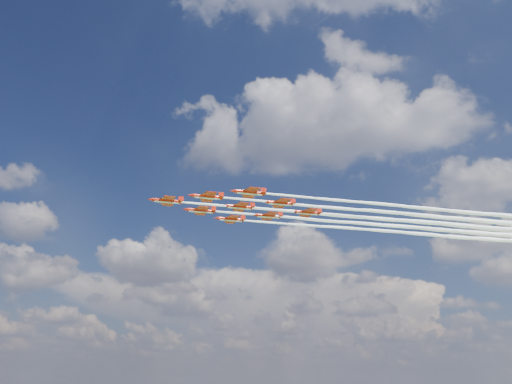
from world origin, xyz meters
TOP-DOWN VIEW (x-y plane):
  - jet_lead at (39.48, 25.43)m, footprint 111.94×73.04m
  - jet_row2_port at (52.33, 25.92)m, footprint 111.94×73.04m
  - jet_row2_starb at (45.32, 36.88)m, footprint 111.94×73.04m
  - jet_row3_port at (65.17, 26.42)m, footprint 111.94×73.04m
  - jet_row3_centre at (58.16, 37.38)m, footprint 111.94×73.04m
  - jet_row3_starb at (51.16, 48.33)m, footprint 111.94×73.04m
  - jet_row4_port at (71.01, 37.87)m, footprint 111.94×73.04m
  - jet_row4_starb at (64.00, 48.83)m, footprint 111.94×73.04m
  - jet_tail at (76.84, 49.32)m, footprint 111.94×73.04m

SIDE VIEW (x-z plane):
  - jet_lead at x=39.48m, z-range 87.47..90.11m
  - jet_row2_port at x=52.33m, z-range 87.47..90.11m
  - jet_row2_starb at x=45.32m, z-range 87.47..90.11m
  - jet_row3_port at x=65.17m, z-range 87.47..90.11m
  - jet_row3_centre at x=58.16m, z-range 87.47..90.11m
  - jet_row3_starb at x=51.16m, z-range 87.47..90.11m
  - jet_row4_port at x=71.01m, z-range 87.47..90.11m
  - jet_row4_starb at x=64.00m, z-range 87.47..90.11m
  - jet_tail at x=76.84m, z-range 87.47..90.11m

